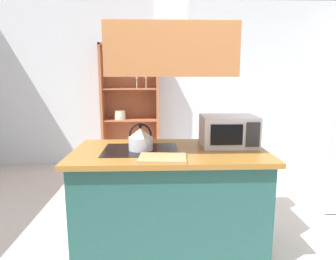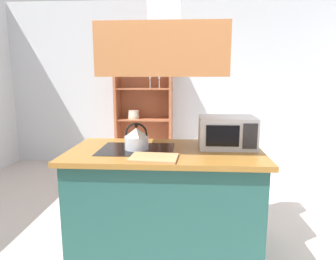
{
  "view_description": "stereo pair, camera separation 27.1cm",
  "coord_description": "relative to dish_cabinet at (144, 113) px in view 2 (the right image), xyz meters",
  "views": [
    {
      "loc": [
        -0.21,
        -2.03,
        1.49
      ],
      "look_at": [
        -0.11,
        0.64,
        1.0
      ],
      "focal_mm": 31.5,
      "sensor_mm": 36.0,
      "label": 1
    },
    {
      "loc": [
        0.06,
        -2.03,
        1.49
      ],
      "look_at": [
        -0.11,
        0.64,
        1.0
      ],
      "focal_mm": 31.5,
      "sensor_mm": 36.0,
      "label": 2
    }
  ],
  "objects": [
    {
      "name": "dish_cabinet",
      "position": [
        0.0,
        0.0,
        0.0
      ],
      "size": [
        0.92,
        0.4,
        1.99
      ],
      "color": "#A75A38",
      "rests_on": "ground"
    },
    {
      "name": "cutting_board",
      "position": [
        0.47,
        -2.77,
        0.02
      ],
      "size": [
        0.36,
        0.26,
        0.02
      ],
      "primitive_type": "cube",
      "rotation": [
        0.0,
        0.0,
        -0.07
      ],
      "color": "tan",
      "rests_on": "kitchen_island"
    },
    {
      "name": "range_hood",
      "position": [
        0.53,
        -2.49,
        0.88
      ],
      "size": [
        0.9,
        0.7,
        1.22
      ],
      "color": "#9F6035"
    },
    {
      "name": "wall_back",
      "position": [
        0.64,
        0.22,
        0.46
      ],
      "size": [
        6.0,
        0.12,
        2.7
      ],
      "primitive_type": "cube",
      "color": "silver",
      "rests_on": "ground"
    },
    {
      "name": "kitchen_island",
      "position": [
        0.53,
        -2.49,
        -0.44
      ],
      "size": [
        1.56,
        0.84,
        0.9
      ],
      "color": "#1E4A44",
      "rests_on": "ground"
    },
    {
      "name": "kettle",
      "position": [
        0.3,
        -2.49,
        0.1
      ],
      "size": [
        0.19,
        0.19,
        0.22
      ],
      "color": "#B3B8C4",
      "rests_on": "kitchen_island"
    },
    {
      "name": "microwave",
      "position": [
        1.04,
        -2.37,
        0.14
      ],
      "size": [
        0.46,
        0.35,
        0.26
      ],
      "color": "#B7BABF",
      "rests_on": "kitchen_island"
    }
  ]
}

